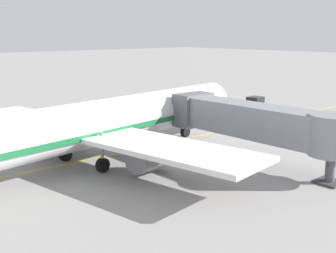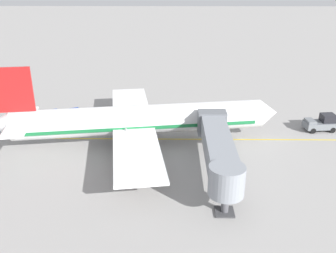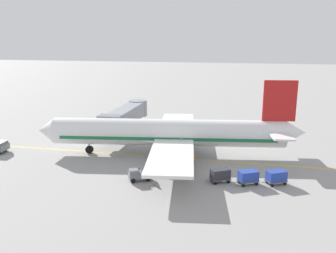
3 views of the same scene
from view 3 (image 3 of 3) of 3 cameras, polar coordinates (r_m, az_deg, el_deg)
name	(u,v)px [view 3 (image 3 of 3)]	position (r m, az deg, el deg)	size (l,w,h in m)	color
ground_plane	(155,157)	(49.86, -2.05, -4.81)	(400.00, 400.00, 0.00)	gray
gate_lead_in_line	(155,156)	(49.86, -2.05, -4.81)	(0.24, 80.00, 0.01)	gold
parked_airliner	(169,133)	(49.60, 0.24, -1.06)	(30.44, 37.28, 10.63)	white
jet_bridge	(126,115)	(60.10, -6.68, 1.76)	(16.47, 3.50, 4.98)	gray
baggage_tug_lead	(139,175)	(41.60, -4.68, -7.69)	(2.26, 2.77, 1.62)	slate
baggage_cart_front	(220,174)	(41.38, 8.33, -7.56)	(2.20, 2.87, 1.58)	#4C4C51
baggage_cart_second_in_train	(248,176)	(41.36, 12.68, -7.77)	(2.20, 2.87, 1.58)	#4C4C51
baggage_cart_third_in_train	(276,176)	(42.18, 16.91, -7.61)	(2.20, 2.87, 1.58)	#4C4C51
ground_crew_wing_walker	(173,159)	(46.04, 0.86, -5.16)	(0.53, 0.61, 1.69)	#232328
ground_crew_loader	(193,159)	(46.03, 3.95, -5.20)	(0.29, 0.73, 1.69)	#232328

